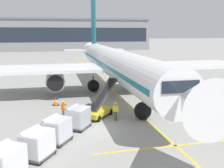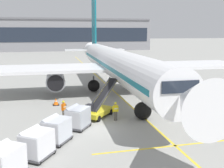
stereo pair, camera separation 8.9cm
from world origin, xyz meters
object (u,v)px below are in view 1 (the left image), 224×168
Objects in this scene: baggage_cart_second at (56,129)px; belt_loader at (99,107)px; baggage_cart_third at (37,143)px; ground_crew_by_carts at (116,110)px; safety_cone_wingtip at (64,103)px; baggage_cart_lead at (78,117)px; safety_cone_engine_keepout at (56,102)px; ground_crew_by_loader at (64,108)px; parked_airplane at (115,64)px; baggage_cart_fourth at (5,161)px.

belt_loader is at bearing 51.81° from baggage_cart_second.
belt_loader is 9.32m from baggage_cart_third.
ground_crew_by_carts reaches higher than safety_cone_wingtip.
baggage_cart_third is (-1.30, -2.21, 0.00)m from baggage_cart_second.
baggage_cart_lead is 4.26× the size of safety_cone_wingtip.
baggage_cart_third is 3.42× the size of safety_cone_engine_keepout.
safety_cone_engine_keepout is at bearing 159.99° from safety_cone_wingtip.
safety_cone_engine_keepout is at bearing 96.57° from ground_crew_by_loader.
safety_cone_engine_keepout is at bearing -149.24° from parked_airplane.
ground_crew_by_loader is 4.86m from ground_crew_by_carts.
baggage_cart_fourth reaches higher than safety_cone_wingtip.
ground_crew_by_carts is 7.69m from safety_cone_wingtip.
safety_cone_wingtip is (1.09, 10.05, -0.69)m from baggage_cart_second.
baggage_cart_second is at bearing -96.21° from safety_cone_wingtip.
baggage_cart_second is at bearing -145.42° from ground_crew_by_carts.
safety_cone_wingtip is (-3.09, 4.73, -0.61)m from belt_loader.
ground_crew_by_loader is 2.21× the size of safety_cone_engine_keepout.
parked_airplane is at bearing 35.31° from safety_cone_wingtip.
safety_cone_engine_keepout is (-0.58, 5.02, -0.61)m from ground_crew_by_loader.
baggage_cart_lead is at bearing -84.45° from safety_cone_wingtip.
baggage_cart_third is at bearing -123.40° from baggage_cart_lead.
belt_loader reaches higher than baggage_cart_fourth.
baggage_cart_lead is 1.00× the size of baggage_cart_fourth.
baggage_cart_second and baggage_cart_fourth have the same top height.
ground_crew_by_loader is 2.75× the size of safety_cone_wingtip.
baggage_cart_third is (-5.49, -7.54, 0.09)m from belt_loader.
baggage_cart_third is 8.97m from ground_crew_by_carts.
baggage_cart_second reaches higher than safety_cone_engine_keepout.
baggage_cart_third is at bearing 52.20° from baggage_cart_fourth.
safety_cone_engine_keepout is (-7.95, -4.73, -3.50)m from parked_airplane.
safety_cone_wingtip is at bearing -20.01° from safety_cone_engine_keepout.
baggage_cart_third is 1.55× the size of ground_crew_by_carts.
baggage_cart_third reaches higher than safety_cone_wingtip.
belt_loader is at bearing 53.93° from baggage_cart_third.
baggage_cart_fourth reaches higher than ground_crew_by_carts.
parked_airplane reaches higher than baggage_cart_third.
baggage_cart_fourth is 11.60m from ground_crew_by_carts.
ground_crew_by_loader is (-7.37, -9.75, -2.88)m from parked_airplane.
baggage_cart_third reaches higher than ground_crew_by_loader.
parked_airplane is at bearing 30.76° from safety_cone_engine_keepout.
ground_crew_by_loader is at bearing -93.17° from safety_cone_wingtip.
ground_crew_by_carts is (6.72, 5.95, -0.00)m from baggage_cart_third.
ground_crew_by_loader is (-3.35, 0.02, 0.08)m from belt_loader.
belt_loader is 2.70× the size of ground_crew_by_loader.
safety_cone_wingtip is (-7.11, -5.04, -3.57)m from parked_airplane.
baggage_cart_third is at bearing -118.78° from parked_airplane.
baggage_cart_third is (-3.13, -4.74, 0.00)m from baggage_cart_lead.
parked_airplane is 9.42m from safety_cone_wingtip.
belt_loader is 1.74× the size of baggage_cart_lead.
parked_airplane is 26.03× the size of ground_crew_by_carts.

